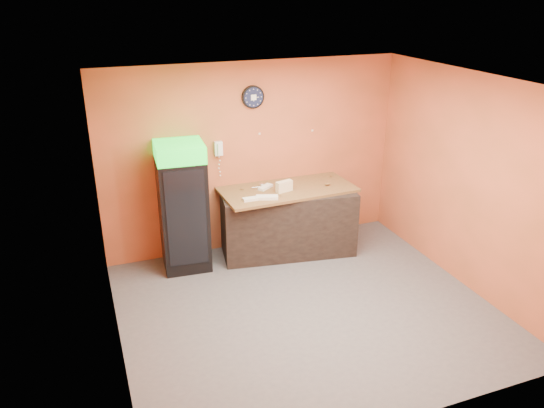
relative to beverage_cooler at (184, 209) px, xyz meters
name	(u,v)px	position (x,y,z in m)	size (l,w,h in m)	color
floor	(306,309)	(1.15, -1.61, -0.89)	(4.50, 4.50, 0.00)	#47474C
back_wall	(253,157)	(1.15, 0.39, 0.51)	(4.50, 0.02, 2.80)	#D35F3B
left_wall	(107,237)	(-1.10, -1.61, 0.51)	(0.02, 4.00, 2.80)	#D35F3B
right_wall	(468,182)	(3.40, -1.61, 0.51)	(0.02, 4.00, 2.80)	#D35F3B
ceiling	(313,84)	(1.15, -1.61, 1.91)	(4.50, 4.00, 0.02)	white
beverage_cooler	(184,209)	(0.00, 0.00, 0.00)	(0.68, 0.69, 1.83)	black
prep_counter	(287,221)	(1.53, -0.04, -0.41)	(1.94, 0.86, 0.97)	black
wall_clock	(253,97)	(1.15, 0.36, 1.40)	(0.32, 0.06, 0.32)	black
wall_phone	(219,149)	(0.62, 0.34, 0.71)	(0.11, 0.10, 0.21)	white
butcher_paper	(288,190)	(1.53, -0.04, 0.10)	(1.95, 0.91, 0.04)	brown
sub_roll_stack	(284,186)	(1.43, -0.15, 0.20)	(0.26, 0.15, 0.16)	beige
wrapped_sandwich_left	(252,199)	(0.90, -0.29, 0.14)	(0.25, 0.10, 0.04)	silver
wrapped_sandwich_mid	(267,197)	(1.11, -0.32, 0.14)	(0.30, 0.12, 0.04)	silver
wrapped_sandwich_right	(265,187)	(1.23, 0.07, 0.14)	(0.26, 0.10, 0.04)	silver
kitchen_tool	(261,185)	(1.19, 0.14, 0.15)	(0.06, 0.06, 0.06)	silver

